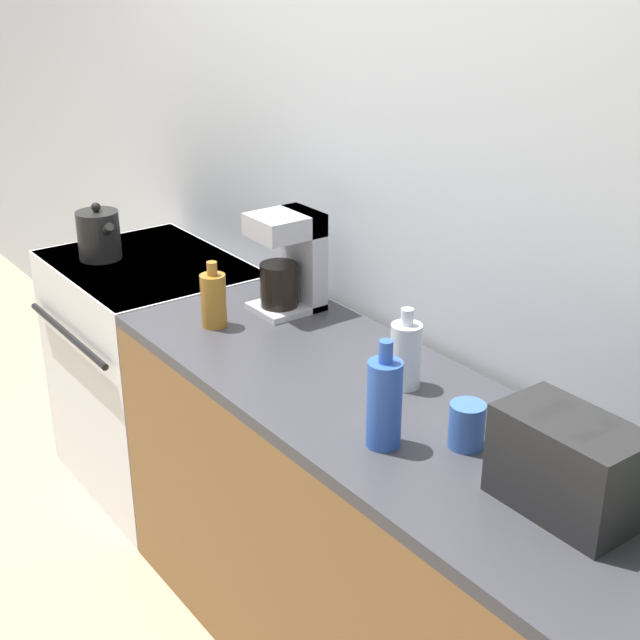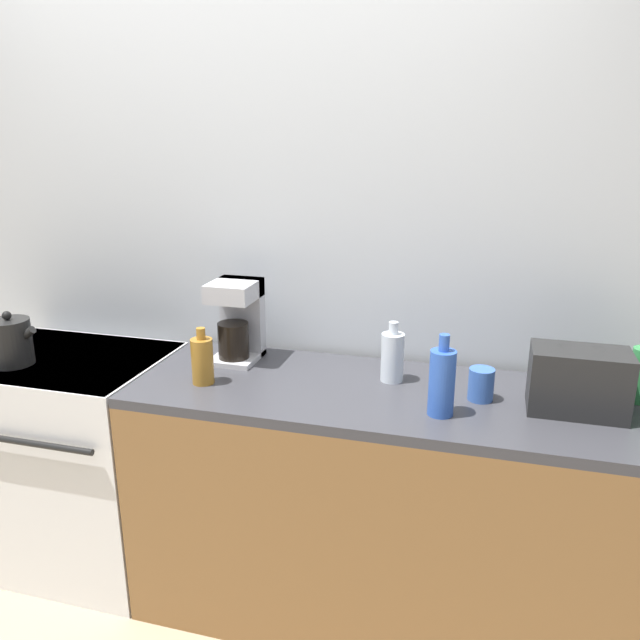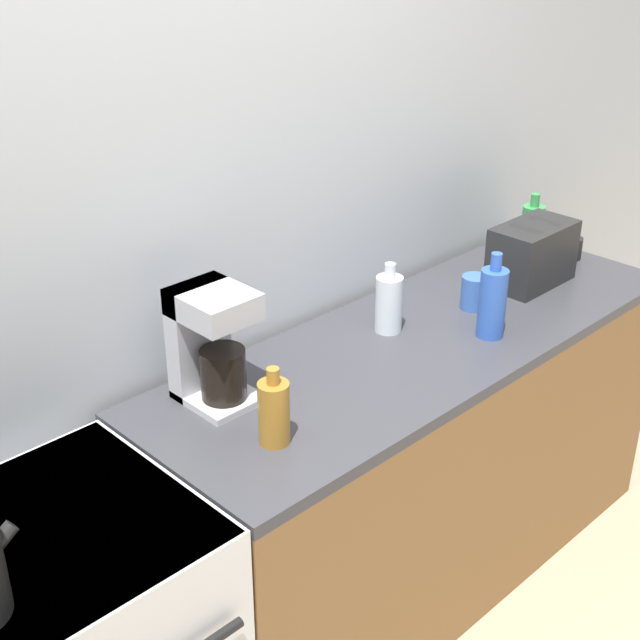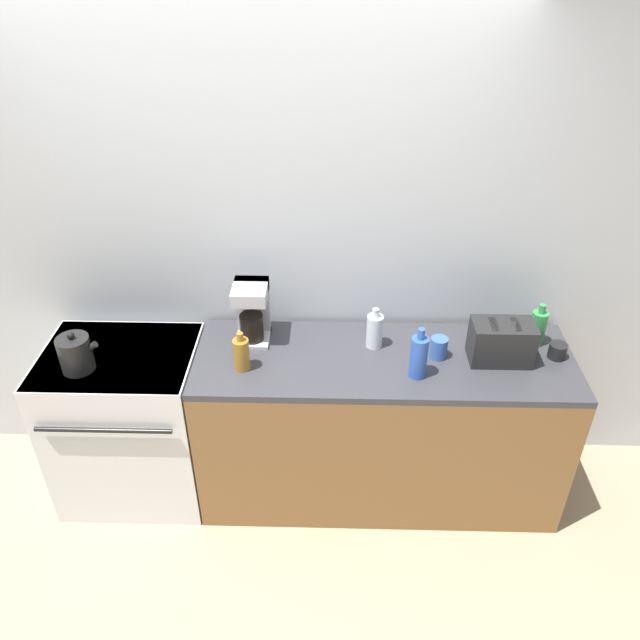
# 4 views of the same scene
# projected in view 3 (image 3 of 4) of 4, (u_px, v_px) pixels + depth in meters

# --- Properties ---
(wall_back) EXTENTS (8.00, 0.05, 2.60)m
(wall_back) POSITION_uv_depth(u_px,v_px,m) (158.00, 241.00, 2.33)
(wall_back) COLOR silver
(wall_back) RESTS_ON ground_plane
(counter_block) EXTENTS (1.89, 0.63, 0.91)m
(counter_block) POSITION_uv_depth(u_px,v_px,m) (416.00, 460.00, 2.89)
(counter_block) COLOR brown
(counter_block) RESTS_ON ground_plane
(toaster) EXTENTS (0.30, 0.17, 0.21)m
(toaster) POSITION_uv_depth(u_px,v_px,m) (532.00, 254.00, 2.99)
(toaster) COLOR black
(toaster) RESTS_ON counter_block
(coffee_maker) EXTENTS (0.17, 0.21, 0.32)m
(coffee_maker) POSITION_uv_depth(u_px,v_px,m) (211.00, 342.00, 2.30)
(coffee_maker) COLOR #B7B7BC
(coffee_maker) RESTS_ON counter_block
(bottle_amber) EXTENTS (0.08, 0.08, 0.21)m
(bottle_amber) POSITION_uv_depth(u_px,v_px,m) (274.00, 412.00, 2.15)
(bottle_amber) COLOR #9E6B23
(bottle_amber) RESTS_ON counter_block
(bottle_blue) EXTENTS (0.08, 0.08, 0.27)m
(bottle_blue) POSITION_uv_depth(u_px,v_px,m) (492.00, 302.00, 2.64)
(bottle_blue) COLOR #2D56B7
(bottle_blue) RESTS_ON counter_block
(bottle_clear) EXTENTS (0.08, 0.08, 0.22)m
(bottle_clear) POSITION_uv_depth(u_px,v_px,m) (389.00, 303.00, 2.68)
(bottle_clear) COLOR silver
(bottle_clear) RESTS_ON counter_block
(bottle_green) EXTENTS (0.08, 0.08, 0.23)m
(bottle_green) POSITION_uv_depth(u_px,v_px,m) (532.00, 229.00, 3.22)
(bottle_green) COLOR #338C47
(bottle_green) RESTS_ON counter_block
(cup_blue) EXTENTS (0.08, 0.08, 0.11)m
(cup_blue) POSITION_uv_depth(u_px,v_px,m) (474.00, 292.00, 2.84)
(cup_blue) COLOR #3860B2
(cup_blue) RESTS_ON counter_block
(cup_black) EXTENTS (0.09, 0.09, 0.08)m
(cup_black) POSITION_uv_depth(u_px,v_px,m) (570.00, 248.00, 3.22)
(cup_black) COLOR black
(cup_black) RESTS_ON counter_block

